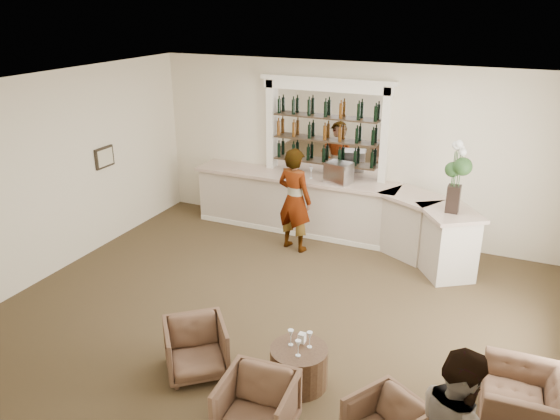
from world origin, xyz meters
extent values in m
plane|color=#4C3C26|center=(0.00, 0.00, 0.00)|extent=(8.00, 8.00, 0.00)
cube|color=#F1E5C8|center=(0.00, 3.50, 1.65)|extent=(8.00, 0.04, 3.30)
cube|color=#F1E5C8|center=(-4.00, 0.00, 1.65)|extent=(0.04, 7.00, 3.30)
cube|color=white|center=(0.00, 0.00, 3.30)|extent=(8.00, 7.00, 0.04)
cube|color=black|center=(-3.97, 1.20, 1.65)|extent=(0.04, 0.46, 0.38)
cube|color=beige|center=(-3.94, 1.20, 1.65)|extent=(0.01, 0.38, 0.30)
cube|color=beige|center=(-1.00, 3.15, 0.54)|extent=(4.00, 0.70, 1.08)
cube|color=#C2AD97|center=(-1.00, 3.13, 1.11)|extent=(4.10, 0.82, 0.06)
cube|color=beige|center=(1.35, 2.92, 0.54)|extent=(1.12, 1.04, 1.08)
cube|color=#C2AD97|center=(1.35, 2.90, 1.11)|extent=(1.27, 1.19, 0.06)
cube|color=beige|center=(2.05, 2.40, 0.54)|extent=(1.08, 1.14, 1.08)
cube|color=#C2AD97|center=(2.05, 2.38, 1.11)|extent=(1.24, 1.29, 0.06)
cube|color=white|center=(-1.00, 2.82, 0.05)|extent=(4.00, 0.06, 0.10)
cube|color=white|center=(-0.50, 3.48, 1.95)|extent=(2.15, 0.02, 1.65)
cube|color=white|center=(-1.65, 3.42, 1.45)|extent=(0.14, 0.16, 2.90)
cube|color=white|center=(0.65, 3.42, 1.45)|extent=(0.14, 0.16, 2.90)
cube|color=white|center=(-0.50, 3.42, 2.84)|extent=(2.52, 0.16, 0.18)
cube|color=white|center=(-0.50, 3.42, 2.96)|extent=(2.64, 0.20, 0.08)
cube|color=#322519|center=(-0.50, 3.37, 1.38)|extent=(2.05, 0.20, 0.03)
cube|color=#322519|center=(-0.50, 3.37, 1.82)|extent=(2.05, 0.20, 0.03)
cube|color=#322519|center=(-0.50, 3.37, 2.26)|extent=(2.05, 0.20, 0.03)
cylinder|color=#493420|center=(0.88, -1.25, 0.25)|extent=(0.69, 0.69, 0.50)
imported|color=gray|center=(-0.65, 2.28, 0.96)|extent=(0.79, 0.61, 1.92)
imported|color=brown|center=(-0.36, -1.55, 0.34)|extent=(1.04, 1.04, 0.68)
imported|color=brown|center=(0.80, -2.20, 0.35)|extent=(0.81, 0.83, 0.70)
imported|color=brown|center=(3.34, -0.90, 0.31)|extent=(0.90, 1.01, 0.62)
cube|color=#B9B9BE|center=(-0.07, 3.00, 1.34)|extent=(0.52, 0.46, 0.39)
cube|color=black|center=(2.07, 2.35, 1.36)|extent=(0.20, 0.20, 0.45)
cube|color=silver|center=(0.86, -1.11, 0.56)|extent=(0.08, 0.08, 0.12)
camera|label=1|loc=(2.88, -6.26, 4.36)|focal=35.00mm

